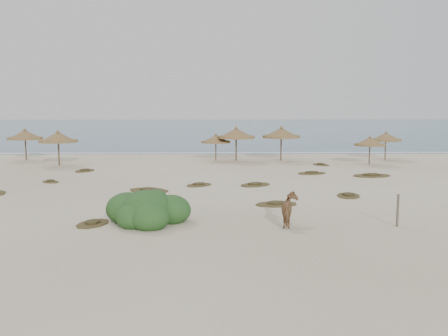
{
  "coord_description": "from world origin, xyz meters",
  "views": [
    {
      "loc": [
        -1.5,
        -24.47,
        5.13
      ],
      "look_at": [
        -0.95,
        5.0,
        1.24
      ],
      "focal_mm": 40.0,
      "sensor_mm": 36.0,
      "label": 1
    }
  ],
  "objects_px": {
    "palapa_0": "(25,135)",
    "horse": "(290,210)",
    "palapa_1": "(58,138)",
    "bush": "(147,210)"
  },
  "relations": [
    {
      "from": "palapa_0",
      "to": "bush",
      "type": "xyz_separation_m",
      "value": [
        13.9,
        -23.48,
        -1.69
      ]
    },
    {
      "from": "palapa_1",
      "to": "bush",
      "type": "xyz_separation_m",
      "value": [
        9.84,
        -19.76,
        -1.73
      ]
    },
    {
      "from": "horse",
      "to": "bush",
      "type": "distance_m",
      "value": 6.07
    },
    {
      "from": "palapa_1",
      "to": "horse",
      "type": "relative_size",
      "value": 2.47
    },
    {
      "from": "palapa_0",
      "to": "horse",
      "type": "relative_size",
      "value": 2.13
    },
    {
      "from": "palapa_0",
      "to": "palapa_1",
      "type": "distance_m",
      "value": 5.51
    },
    {
      "from": "horse",
      "to": "palapa_1",
      "type": "bearing_deg",
      "value": -45.8
    },
    {
      "from": "palapa_1",
      "to": "horse",
      "type": "bearing_deg",
      "value": -52.15
    },
    {
      "from": "palapa_1",
      "to": "horse",
      "type": "height_order",
      "value": "palapa_1"
    },
    {
      "from": "horse",
      "to": "bush",
      "type": "relative_size",
      "value": 0.44
    }
  ]
}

